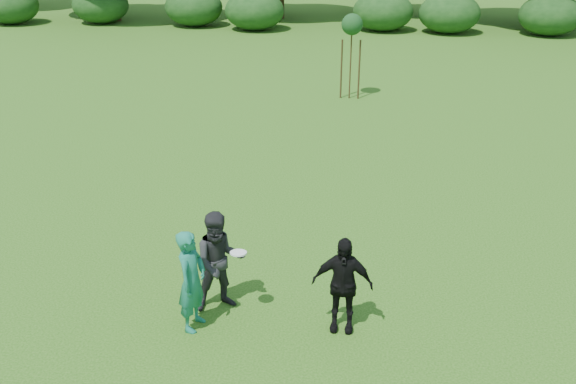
# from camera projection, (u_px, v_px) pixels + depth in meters

# --- Properties ---
(ground) EXTENTS (120.00, 120.00, 0.00)m
(ground) POSITION_uv_depth(u_px,v_px,m) (263.00, 333.00, 10.15)
(ground) COLOR #19470C
(ground) RESTS_ON ground
(player_teal) EXTENTS (0.51, 0.69, 1.71)m
(player_teal) POSITION_uv_depth(u_px,v_px,m) (192.00, 281.00, 9.97)
(player_teal) COLOR #186E57
(player_teal) RESTS_ON ground
(player_grey) EXTENTS (1.05, 0.96, 1.76)m
(player_grey) POSITION_uv_depth(u_px,v_px,m) (220.00, 262.00, 10.45)
(player_grey) COLOR #252628
(player_grey) RESTS_ON ground
(player_black) EXTENTS (0.96, 0.41, 1.63)m
(player_black) POSITION_uv_depth(u_px,v_px,m) (342.00, 284.00, 9.95)
(player_black) COLOR black
(player_black) RESTS_ON ground
(frisbee) EXTENTS (0.27, 0.27, 0.05)m
(frisbee) POSITION_uv_depth(u_px,v_px,m) (238.00, 253.00, 10.10)
(frisbee) COLOR white
(frisbee) RESTS_ON ground
(sapling) EXTENTS (0.70, 0.70, 2.85)m
(sapling) POSITION_uv_depth(u_px,v_px,m) (352.00, 27.00, 21.05)
(sapling) COLOR #3B2D17
(sapling) RESTS_ON ground
(hillside) EXTENTS (150.00, 72.00, 52.00)m
(hillside) POSITION_uv_depth(u_px,v_px,m) (355.00, 65.00, 76.87)
(hillside) COLOR olive
(hillside) RESTS_ON ground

